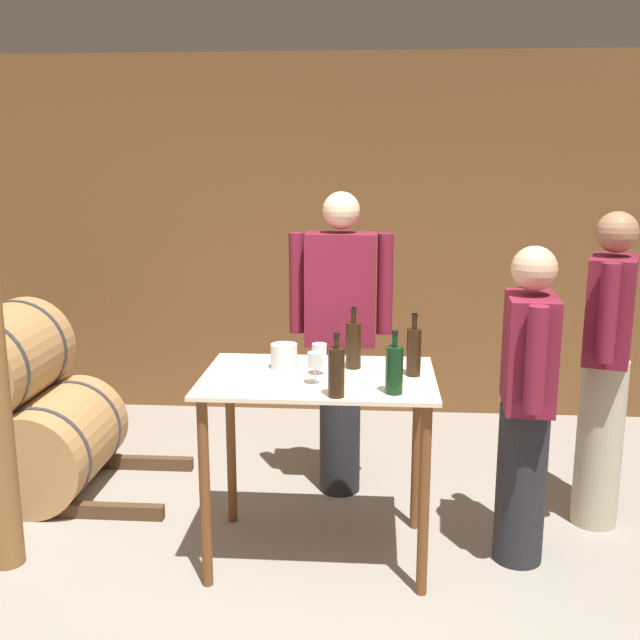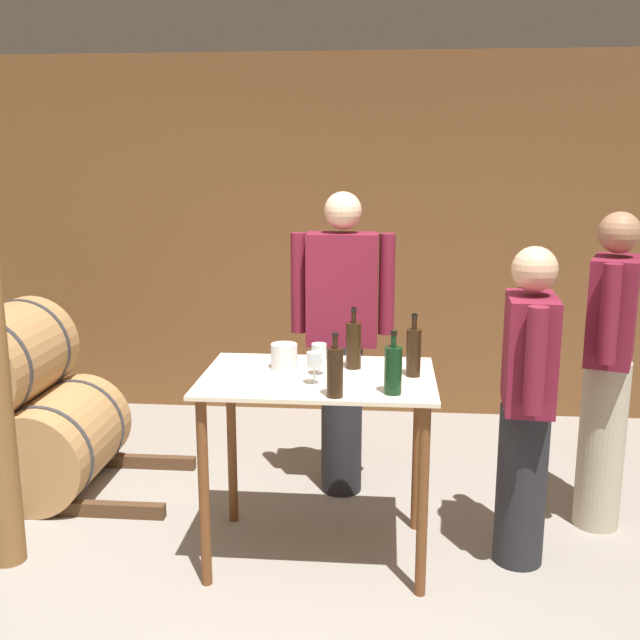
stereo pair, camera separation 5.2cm
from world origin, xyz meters
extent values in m
plane|color=gray|center=(0.00, 0.00, 0.00)|extent=(14.00, 14.00, 0.00)
cube|color=brown|center=(0.00, 2.70, 1.35)|extent=(8.40, 0.05, 2.70)
cube|color=#4C331E|center=(-1.91, 1.45, 0.04)|extent=(2.08, 0.06, 0.08)
cylinder|color=#AD7F4C|center=(-1.60, 1.11, 0.30)|extent=(0.59, 0.83, 0.59)
cylinder|color=#38383D|center=(-1.60, 0.86, 0.30)|extent=(0.61, 0.03, 0.61)
cylinder|color=#38383D|center=(-1.60, 1.36, 0.30)|extent=(0.61, 0.03, 0.61)
cylinder|color=#AD7F4C|center=(-1.91, 1.11, 0.80)|extent=(0.59, 0.83, 0.59)
cylinder|color=#38383D|center=(-1.91, 1.36, 0.80)|extent=(0.61, 0.03, 0.61)
cube|color=beige|center=(0.01, 0.48, 0.93)|extent=(1.11, 0.75, 0.02)
cylinder|color=brown|center=(-0.49, 0.17, 0.46)|extent=(0.05, 0.05, 0.92)
cylinder|color=brown|center=(0.51, 0.17, 0.46)|extent=(0.05, 0.05, 0.92)
cylinder|color=brown|center=(-0.49, 0.80, 0.46)|extent=(0.05, 0.05, 0.92)
cylinder|color=brown|center=(0.51, 0.80, 0.46)|extent=(0.05, 0.05, 0.92)
cylinder|color=black|center=(0.11, 0.17, 1.05)|extent=(0.07, 0.07, 0.22)
cylinder|color=black|center=(0.11, 0.17, 1.19)|extent=(0.02, 0.02, 0.07)
cylinder|color=black|center=(0.11, 0.17, 1.22)|extent=(0.03, 0.03, 0.02)
cylinder|color=black|center=(0.17, 0.63, 1.05)|extent=(0.08, 0.08, 0.23)
cylinder|color=black|center=(0.17, 0.63, 1.20)|extent=(0.02, 0.02, 0.08)
cylinder|color=black|center=(0.17, 0.63, 1.23)|extent=(0.03, 0.03, 0.02)
cylinder|color=black|center=(0.36, 0.23, 1.04)|extent=(0.08, 0.08, 0.21)
cylinder|color=black|center=(0.36, 0.23, 1.19)|extent=(0.02, 0.02, 0.08)
cylinder|color=black|center=(0.36, 0.23, 1.21)|extent=(0.03, 0.03, 0.02)
cylinder|color=black|center=(0.46, 0.51, 1.05)|extent=(0.07, 0.07, 0.23)
cylinder|color=black|center=(0.46, 0.51, 1.20)|extent=(0.02, 0.02, 0.07)
cylinder|color=black|center=(0.46, 0.51, 1.23)|extent=(0.03, 0.03, 0.02)
cylinder|color=silver|center=(0.01, 0.34, 0.94)|extent=(0.06, 0.06, 0.00)
cylinder|color=silver|center=(0.01, 0.34, 0.98)|extent=(0.01, 0.01, 0.08)
cylinder|color=silver|center=(0.01, 0.34, 1.06)|extent=(0.07, 0.07, 0.07)
cylinder|color=silver|center=(0.01, 0.49, 0.94)|extent=(0.06, 0.06, 0.00)
cylinder|color=silver|center=(0.01, 0.49, 0.98)|extent=(0.01, 0.01, 0.08)
cylinder|color=silver|center=(0.01, 0.49, 1.06)|extent=(0.07, 0.07, 0.07)
cylinder|color=silver|center=(-0.17, 0.59, 1.00)|extent=(0.13, 0.13, 0.12)
cylinder|color=#232328|center=(1.00, 0.51, 0.40)|extent=(0.24, 0.24, 0.80)
cube|color=maroon|center=(1.00, 0.51, 1.07)|extent=(0.25, 0.42, 0.53)
sphere|color=tan|center=(1.00, 0.51, 1.46)|extent=(0.21, 0.21, 0.21)
cylinder|color=maroon|center=(1.02, 0.76, 1.10)|extent=(0.09, 0.09, 0.48)
cylinder|color=maroon|center=(0.98, 0.26, 1.10)|extent=(0.09, 0.09, 0.48)
cylinder|color=#B7AD93|center=(1.49, 0.93, 0.46)|extent=(0.24, 0.24, 0.92)
cube|color=maroon|center=(1.49, 0.93, 1.19)|extent=(0.34, 0.45, 0.54)
sphere|color=#9E7051|center=(1.49, 0.93, 1.59)|extent=(0.21, 0.21, 0.21)
cylinder|color=maroon|center=(1.57, 1.16, 1.22)|extent=(0.09, 0.09, 0.49)
cylinder|color=maroon|center=(1.40, 0.69, 1.22)|extent=(0.09, 0.09, 0.49)
cylinder|color=#232328|center=(0.08, 1.24, 0.45)|extent=(0.24, 0.24, 0.91)
cube|color=maroon|center=(0.08, 1.24, 1.22)|extent=(0.40, 0.22, 0.64)
sphere|color=beige|center=(0.08, 1.24, 1.67)|extent=(0.21, 0.21, 0.21)
cylinder|color=maroon|center=(0.33, 1.24, 1.26)|extent=(0.09, 0.09, 0.57)
cylinder|color=maroon|center=(-0.17, 1.24, 1.26)|extent=(0.09, 0.09, 0.57)
camera|label=1|loc=(0.27, -2.94, 1.96)|focal=42.00mm
camera|label=2|loc=(0.32, -2.94, 1.96)|focal=42.00mm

